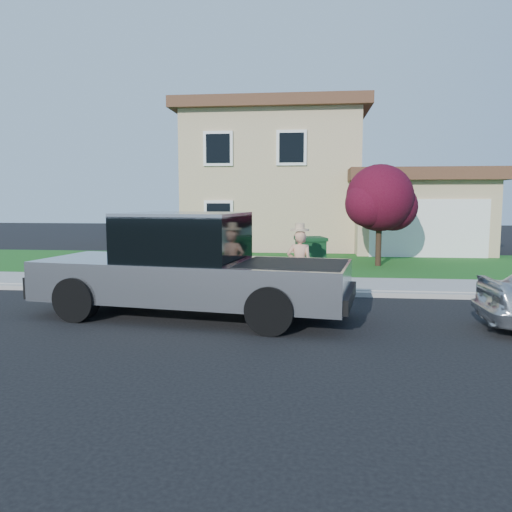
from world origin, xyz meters
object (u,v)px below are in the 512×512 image
at_px(trash_bin, 310,259).
at_px(ornamental_tree, 381,201).
at_px(pickup_truck, 191,268).
at_px(woman, 299,264).

bearing_deg(trash_bin, ornamental_tree, 46.40).
bearing_deg(pickup_truck, ornamental_tree, 66.64).
bearing_deg(trash_bin, woman, -111.95).
relative_size(woman, trash_bin, 1.49).
height_order(woman, ornamental_tree, ornamental_tree).
relative_size(pickup_truck, woman, 3.66).
xyz_separation_m(pickup_truck, ornamental_tree, (4.77, 7.70, 1.34)).
relative_size(pickup_truck, ornamental_tree, 1.91).
xyz_separation_m(pickup_truck, woman, (2.15, 1.95, -0.12)).
distance_m(woman, ornamental_tree, 6.49).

